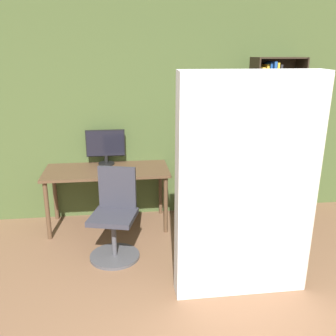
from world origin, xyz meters
The scene contains 6 objects.
wall_back centered at (0.00, 3.17, 1.35)m, with size 8.00×0.06×2.70m.
desk centered at (-0.97, 2.80, 0.64)m, with size 1.47×0.67×0.73m.
monitor centered at (-0.98, 3.03, 0.97)m, with size 0.48×0.20×0.44m.
office_chair centered at (-0.89, 2.06, 0.38)m, with size 0.54×0.54×0.94m.
bookshelf centered at (1.08, 3.00, 1.05)m, with size 0.61×0.34×2.01m.
mattress_near centered at (0.23, 1.29, 0.97)m, with size 1.17×0.26×1.94m.
Camera 1 is at (-0.80, -1.52, 2.06)m, focal length 40.00 mm.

